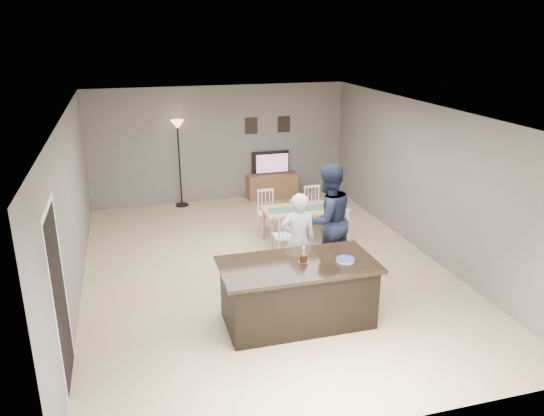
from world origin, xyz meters
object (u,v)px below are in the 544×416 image
object	(u,v)px
kitchen_island	(298,292)
floor_lamp	(178,140)
woman	(298,241)
birthday_cake	(303,258)
plate_stack	(345,260)
television	(271,163)
man	(327,220)
tv_console	(272,186)
dining_table	(301,214)

from	to	relation	value
kitchen_island	floor_lamp	xyz separation A→B (m)	(-0.98, 5.59, 1.09)
woman	birthday_cake	world-z (taller)	woman
birthday_cake	plate_stack	bearing A→B (deg)	-14.06
kitchen_island	woman	bearing A→B (deg)	71.55
television	woman	xyz separation A→B (m)	(-0.85, -4.60, -0.08)
man	television	bearing A→B (deg)	-107.73
tv_console	birthday_cake	bearing A→B (deg)	-101.39
man	floor_lamp	xyz separation A→B (m)	(-1.93, 4.24, 0.60)
woman	floor_lamp	bearing A→B (deg)	-66.42
woman	birthday_cake	xyz separation A→B (m)	(-0.27, -1.02, 0.17)
man	dining_table	world-z (taller)	man
birthday_cake	floor_lamp	distance (m)	5.70
television	plate_stack	xyz separation A→B (m)	(-0.56, -5.76, 0.06)
television	floor_lamp	bearing A→B (deg)	1.31
birthday_cake	floor_lamp	size ratio (longest dim) A/B	0.11
plate_stack	dining_table	bearing A→B (deg)	83.45
woman	dining_table	world-z (taller)	woman
birthday_cake	television	bearing A→B (deg)	78.75
tv_console	woman	world-z (taller)	woman
kitchen_island	birthday_cake	distance (m)	0.51
woman	kitchen_island	bearing A→B (deg)	78.83
woman	dining_table	xyz separation A→B (m)	(0.63, 1.73, -0.22)
birthday_cake	floor_lamp	bearing A→B (deg)	100.83
tv_console	plate_stack	size ratio (longest dim) A/B	4.66
birthday_cake	man	bearing A→B (deg)	56.80
plate_stack	dining_table	world-z (taller)	plate_stack
television	plate_stack	distance (m)	5.78
television	birthday_cake	world-z (taller)	television
man	birthday_cake	distance (m)	1.58
woman	dining_table	size ratio (longest dim) A/B	0.95
plate_stack	floor_lamp	bearing A→B (deg)	105.90
television	dining_table	world-z (taller)	television
kitchen_island	man	distance (m)	1.72
woman	tv_console	bearing A→B (deg)	-93.38
birthday_cake	dining_table	bearing A→B (deg)	72.02
kitchen_island	television	size ratio (longest dim) A/B	2.35
kitchen_island	dining_table	world-z (taller)	kitchen_island
kitchen_island	floor_lamp	world-z (taller)	floor_lamp
dining_table	floor_lamp	xyz separation A→B (m)	(-1.96, 2.81, 0.99)
tv_console	television	xyz separation A→B (m)	(0.00, 0.07, 0.56)
tv_console	dining_table	size ratio (longest dim) A/B	0.74
kitchen_island	television	bearing A→B (deg)	77.99
tv_console	television	size ratio (longest dim) A/B	1.31
television	tv_console	bearing A→B (deg)	90.00
woman	man	bearing A→B (deg)	-145.83
woman	birthday_cake	distance (m)	1.07
dining_table	floor_lamp	bearing A→B (deg)	125.88
kitchen_island	plate_stack	bearing A→B (deg)	-10.15
birthday_cake	dining_table	xyz separation A→B (m)	(0.89, 2.75, -0.40)
man	woman	bearing A→B (deg)	12.50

